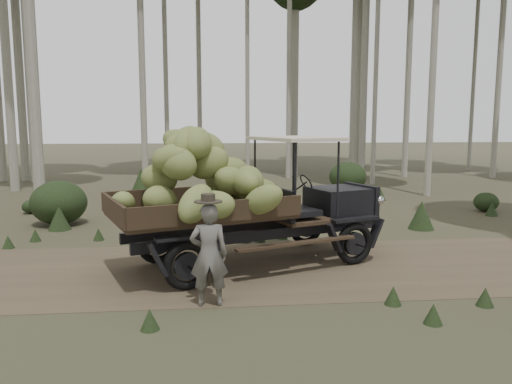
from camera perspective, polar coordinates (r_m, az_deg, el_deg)
ground at (r=9.81m, az=-11.12°, el=-8.92°), size 120.00×120.00×0.00m
dirt_track at (r=9.81m, az=-11.12°, el=-8.90°), size 70.00×4.00×0.01m
banana_truck at (r=9.52m, az=-3.26°, el=0.75°), size 5.76×3.81×2.87m
farmer at (r=7.73m, az=-5.41°, el=-7.01°), size 0.59×0.43×1.76m
undergrowth at (r=10.04m, az=3.69°, el=-5.16°), size 24.04×21.67×1.36m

